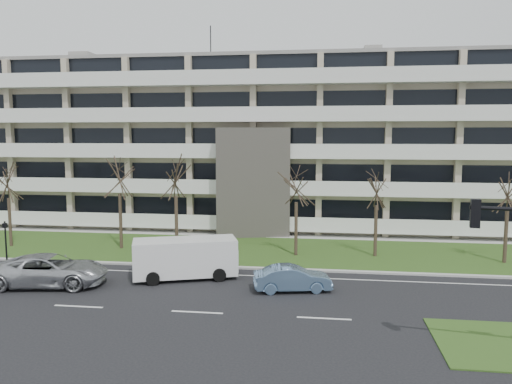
# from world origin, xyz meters

# --- Properties ---
(ground) EXTENTS (160.00, 160.00, 0.00)m
(ground) POSITION_xyz_m (0.00, 0.00, 0.00)
(ground) COLOR black
(ground) RESTS_ON ground
(grass_verge) EXTENTS (90.00, 10.00, 0.06)m
(grass_verge) POSITION_xyz_m (0.00, 13.00, 0.03)
(grass_verge) COLOR #32551C
(grass_verge) RESTS_ON ground
(curb) EXTENTS (90.00, 0.35, 0.12)m
(curb) POSITION_xyz_m (0.00, 8.00, 0.06)
(curb) COLOR #B2B2AD
(curb) RESTS_ON ground
(sidewalk) EXTENTS (90.00, 2.00, 0.08)m
(sidewalk) POSITION_xyz_m (0.00, 18.50, 0.04)
(sidewalk) COLOR #B2B2AD
(sidewalk) RESTS_ON ground
(lane_edge_line) EXTENTS (90.00, 0.12, 0.01)m
(lane_edge_line) POSITION_xyz_m (0.00, 6.50, 0.01)
(lane_edge_line) COLOR white
(lane_edge_line) RESTS_ON ground
(apartment_building) EXTENTS (60.50, 15.10, 18.75)m
(apartment_building) POSITION_xyz_m (-0.01, 25.32, 7.61)
(apartment_building) COLOR #B1A689
(apartment_building) RESTS_ON ground
(silver_pickup) EXTENTS (6.62, 3.75, 1.74)m
(silver_pickup) POSITION_xyz_m (-9.26, 3.06, 0.87)
(silver_pickup) COLOR #B6B8BE
(silver_pickup) RESTS_ON ground
(blue_sedan) EXTENTS (4.40, 2.32, 1.38)m
(blue_sedan) POSITION_xyz_m (4.29, 3.92, 0.69)
(blue_sedan) COLOR #6D93BD
(blue_sedan) RESTS_ON ground
(white_van) EXTENTS (6.36, 4.03, 2.32)m
(white_van) POSITION_xyz_m (-2.05, 5.54, 1.39)
(white_van) COLOR white
(white_van) RESTS_ON ground
(pedestrian_signal) EXTENTS (0.29, 0.24, 2.78)m
(pedestrian_signal) POSITION_xyz_m (-14.83, 7.40, 1.77)
(pedestrian_signal) COLOR black
(pedestrian_signal) RESTS_ON ground
(tree_1) EXTENTS (3.31, 3.31, 6.62)m
(tree_1) POSITION_xyz_m (-17.49, 11.84, 5.14)
(tree_1) COLOR #382B21
(tree_1) RESTS_ON ground
(tree_2) EXTENTS (3.68, 3.68, 7.37)m
(tree_2) POSITION_xyz_m (-8.93, 12.27, 5.73)
(tree_2) COLOR #382B21
(tree_2) RESTS_ON ground
(tree_3) EXTENTS (3.71, 3.71, 7.41)m
(tree_3) POSITION_xyz_m (-4.37, 11.26, 5.76)
(tree_3) COLOR #382B21
(tree_3) RESTS_ON ground
(tree_4) EXTENTS (3.37, 3.37, 6.74)m
(tree_4) POSITION_xyz_m (4.04, 11.85, 5.24)
(tree_4) COLOR #382B21
(tree_4) RESTS_ON ground
(tree_5) EXTENTS (3.20, 3.20, 6.40)m
(tree_5) POSITION_xyz_m (9.50, 12.33, 4.97)
(tree_5) COLOR #382B21
(tree_5) RESTS_ON ground
(tree_6) EXTENTS (3.20, 3.20, 6.40)m
(tree_6) POSITION_xyz_m (17.75, 11.59, 4.97)
(tree_6) COLOR #382B21
(tree_6) RESTS_ON ground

